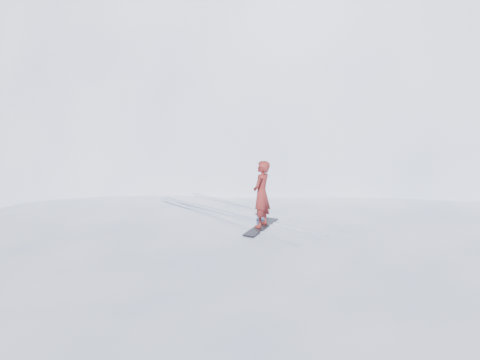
{
  "coord_description": "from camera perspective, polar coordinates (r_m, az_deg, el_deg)",
  "views": [
    {
      "loc": [
        -7.6,
        -6.29,
        6.3
      ],
      "look_at": [
        -0.5,
        4.18,
        3.5
      ],
      "focal_mm": 35.0,
      "sensor_mm": 36.0,
      "label": 1
    }
  ],
  "objects": [
    {
      "name": "ground",
      "position": [
        11.7,
        14.58,
        -20.52
      ],
      "size": [
        400.0,
        400.0,
        0.0
      ],
      "primitive_type": "plane",
      "color": "white",
      "rests_on": "ground"
    },
    {
      "name": "near_ridge",
      "position": [
        14.14,
        7.97,
        -14.11
      ],
      "size": [
        36.0,
        28.0,
        4.8
      ],
      "primitive_type": "ellipsoid",
      "color": "white",
      "rests_on": "ground"
    },
    {
      "name": "summit_peak",
      "position": [
        44.25,
        8.28,
        4.16
      ],
      "size": [
        60.0,
        56.0,
        56.0
      ],
      "primitive_type": "ellipsoid",
      "color": "white",
      "rests_on": "ground"
    },
    {
      "name": "peak_shoulder",
      "position": [
        32.26,
        -0.36,
        1.22
      ],
      "size": [
        28.0,
        24.0,
        18.0
      ],
      "primitive_type": "ellipsoid",
      "color": "white",
      "rests_on": "ground"
    },
    {
      "name": "wind_bumps",
      "position": [
        12.65,
        5.26,
        -17.45
      ],
      "size": [
        16.0,
        14.4,
        1.0
      ],
      "color": "white",
      "rests_on": "ground"
    },
    {
      "name": "snowboard",
      "position": [
        12.45,
        2.6,
        -5.71
      ],
      "size": [
        1.6,
        1.1,
        0.03
      ],
      "primitive_type": "cube",
      "rotation": [
        0.0,
        0.0,
        0.52
      ],
      "color": "black",
      "rests_on": "near_ridge"
    },
    {
      "name": "snowboarder",
      "position": [
        12.21,
        2.64,
        -1.73
      ],
      "size": [
        0.77,
        0.68,
        1.76
      ],
      "primitive_type": "imported",
      "rotation": [
        0.0,
        0.0,
        3.66
      ],
      "color": "maroon",
      "rests_on": "snowboard"
    },
    {
      "name": "board_tracks",
      "position": [
        13.59,
        -0.34,
        -4.11
      ],
      "size": [
        2.68,
        5.95,
        0.04
      ],
      "color": "silver",
      "rests_on": "ground"
    }
  ]
}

